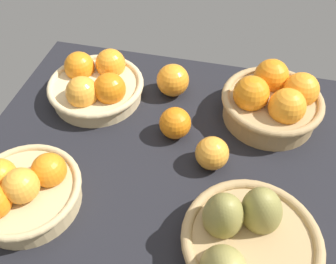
# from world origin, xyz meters

# --- Properties ---
(market_tray) EXTENTS (0.84, 0.72, 0.03)m
(market_tray) POSITION_xyz_m (0.00, 0.00, 0.01)
(market_tray) COLOR black
(market_tray) RESTS_ON ground
(basket_near_left) EXTENTS (0.24, 0.24, 0.12)m
(basket_near_left) POSITION_xyz_m (-0.23, -0.18, 0.08)
(basket_near_left) COLOR tan
(basket_near_left) RESTS_ON market_tray
(basket_far_right) EXTENTS (0.22, 0.22, 0.11)m
(basket_far_right) POSITION_xyz_m (0.23, 0.18, 0.07)
(basket_far_right) COLOR tan
(basket_far_right) RESTS_ON market_tray
(basket_near_right) EXTENTS (0.24, 0.24, 0.10)m
(basket_near_right) POSITION_xyz_m (0.21, -0.15, 0.07)
(basket_near_right) COLOR #D3BC8C
(basket_near_right) RESTS_ON market_tray
(basket_far_left_pears) EXTENTS (0.25, 0.26, 0.16)m
(basket_far_left_pears) POSITION_xyz_m (-0.20, 0.18, 0.08)
(basket_far_left_pears) COLOR tan
(basket_far_left_pears) RESTS_ON market_tray
(loose_orange_front_gap) EXTENTS (0.07, 0.07, 0.07)m
(loose_orange_front_gap) POSITION_xyz_m (-0.11, -0.00, 0.07)
(loose_orange_front_gap) COLOR #F49E33
(loose_orange_front_gap) RESTS_ON market_tray
(loose_orange_back_gap) EXTENTS (0.07, 0.07, 0.07)m
(loose_orange_back_gap) POSITION_xyz_m (-0.02, -0.07, 0.07)
(loose_orange_back_gap) COLOR orange
(loose_orange_back_gap) RESTS_ON market_tray
(loose_orange_side_gap) EXTENTS (0.08, 0.08, 0.08)m
(loose_orange_side_gap) POSITION_xyz_m (0.02, -0.21, 0.07)
(loose_orange_side_gap) COLOR orange
(loose_orange_side_gap) RESTS_ON market_tray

